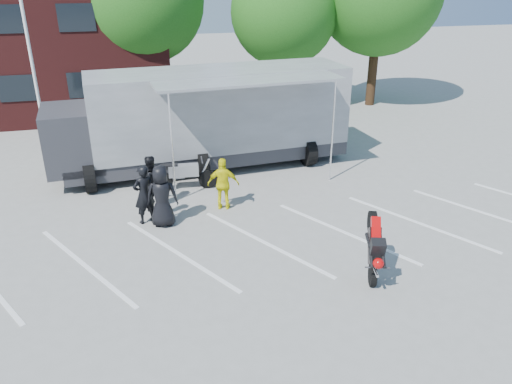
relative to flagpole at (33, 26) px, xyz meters
name	(u,v)px	position (x,y,z in m)	size (l,w,h in m)	color
ground	(267,262)	(6.24, -10.00, -5.05)	(100.00, 100.00, 0.00)	gray
parking_bay_lines	(257,243)	(6.24, -9.00, -5.05)	(18.00, 5.00, 0.01)	white
flagpole	(33,26)	(0.00, 0.00, 0.00)	(1.61, 0.12, 8.00)	white
tree_left	(142,0)	(4.24, 6.00, 0.51)	(6.12, 6.12, 8.64)	#382314
tree_mid	(284,13)	(11.24, 5.00, -0.11)	(5.44, 5.44, 7.68)	#382314
transporter_truck	(209,166)	(5.93, -2.74, -5.05)	(11.54, 5.56, 3.67)	#989BA0
parked_motorcycle	(186,189)	(4.78, -4.76, -5.05)	(0.75, 2.24, 1.17)	#AEAFB3
stunt_bike_rider	(368,271)	(8.61, -11.05, -5.05)	(0.73, 1.55, 1.82)	black
spectator_leather_a	(162,196)	(3.82, -7.24, -4.11)	(0.92, 0.60, 1.88)	black
spectator_leather_b	(144,194)	(3.32, -6.92, -4.14)	(0.66, 0.44, 1.82)	black
spectator_leather_c	(150,182)	(3.55, -5.87, -4.19)	(0.83, 0.65, 1.72)	black
spectator_hivis	(223,184)	(5.77, -6.58, -4.21)	(0.99, 0.41, 1.69)	yellow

